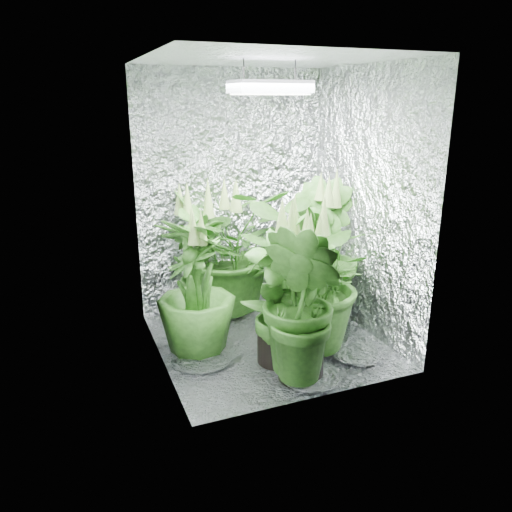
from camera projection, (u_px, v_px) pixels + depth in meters
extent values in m
plane|color=white|center=(268.00, 341.00, 3.78)|extent=(1.60, 1.60, 0.00)
cube|color=white|center=(232.00, 193.00, 4.19)|extent=(1.60, 0.02, 2.00)
cube|color=white|center=(325.00, 241.00, 2.78)|extent=(1.60, 0.02, 2.00)
cube|color=white|center=(154.00, 222.00, 3.20)|extent=(0.02, 1.60, 2.00)
cube|color=white|center=(366.00, 204.00, 3.77)|extent=(0.02, 1.60, 2.00)
cube|color=white|center=(270.00, 59.00, 3.18)|extent=(1.60, 1.60, 0.01)
cube|color=gray|center=(270.00, 87.00, 3.24)|extent=(0.50, 0.30, 0.08)
cube|color=white|center=(270.00, 94.00, 3.25)|extent=(0.46, 0.26, 0.01)
cylinder|color=black|center=(244.00, 69.00, 3.14)|extent=(0.01, 0.01, 0.13)
cylinder|color=black|center=(295.00, 70.00, 3.27)|extent=(0.01, 0.01, 0.13)
cylinder|color=black|center=(231.00, 297.00, 4.28)|extent=(0.30, 0.30, 0.27)
cylinder|color=#462F16|center=(231.00, 284.00, 4.25)|extent=(0.28, 0.28, 0.03)
imported|color=#1F4214|center=(230.00, 249.00, 4.16)|extent=(0.96, 0.96, 1.06)
cone|color=#6F9946|center=(230.00, 193.00, 4.02)|extent=(0.10, 0.10, 0.27)
cylinder|color=black|center=(200.00, 300.00, 4.19)|extent=(0.32, 0.32, 0.28)
cylinder|color=#462F16|center=(199.00, 286.00, 4.15)|extent=(0.29, 0.29, 0.03)
imported|color=#1F4214|center=(198.00, 254.00, 4.06)|extent=(0.75, 0.75, 1.03)
cone|color=#6F9946|center=(196.00, 199.00, 3.93)|extent=(0.10, 0.10, 0.28)
cylinder|color=black|center=(319.00, 304.00, 4.13)|extent=(0.30, 0.30, 0.27)
cylinder|color=#462F16|center=(320.00, 291.00, 4.09)|extent=(0.28, 0.28, 0.03)
imported|color=#1F4214|center=(321.00, 251.00, 3.99)|extent=(0.75, 0.75, 1.13)
cone|color=#6F9946|center=(324.00, 188.00, 3.84)|extent=(0.10, 0.10, 0.27)
cylinder|color=black|center=(198.00, 338.00, 3.57)|extent=(0.27, 0.27, 0.24)
cylinder|color=#462F16|center=(197.00, 325.00, 3.54)|extent=(0.24, 0.24, 0.03)
imported|color=#1F4214|center=(196.00, 286.00, 3.45)|extent=(0.78, 0.78, 0.98)
cone|color=#6F9946|center=(193.00, 225.00, 3.32)|extent=(0.09, 0.09, 0.24)
cylinder|color=black|center=(307.00, 335.00, 3.60)|extent=(0.29, 0.29, 0.26)
cylinder|color=#462F16|center=(307.00, 320.00, 3.57)|extent=(0.26, 0.26, 0.03)
imported|color=#1F4214|center=(309.00, 280.00, 3.48)|extent=(1.11, 1.11, 1.03)
cone|color=#6F9946|center=(311.00, 216.00, 3.34)|extent=(0.09, 0.09, 0.26)
cylinder|color=black|center=(278.00, 344.00, 3.46)|extent=(0.29, 0.29, 0.26)
cylinder|color=#462F16|center=(279.00, 329.00, 3.43)|extent=(0.27, 0.27, 0.03)
imported|color=#1F4214|center=(279.00, 287.00, 3.33)|extent=(0.78, 0.78, 1.05)
cone|color=#6F9946|center=(280.00, 219.00, 3.19)|extent=(0.09, 0.09, 0.26)
cylinder|color=black|center=(301.00, 360.00, 3.24)|extent=(0.30, 0.30, 0.26)
cylinder|color=#462F16|center=(301.00, 344.00, 3.21)|extent=(0.27, 0.27, 0.03)
imported|color=#1F4214|center=(303.00, 300.00, 3.12)|extent=(0.64, 0.64, 1.04)
cone|color=#6F9946|center=(305.00, 229.00, 2.98)|extent=(0.09, 0.09, 0.26)
cylinder|color=black|center=(306.00, 296.00, 4.55)|extent=(0.13, 0.13, 0.08)
cylinder|color=black|center=(306.00, 281.00, 4.50)|extent=(0.12, 0.12, 0.09)
cylinder|color=#4C4C51|center=(302.00, 282.00, 4.47)|extent=(0.12, 0.26, 0.28)
torus|color=#4C4C51|center=(302.00, 282.00, 4.47)|extent=(0.13, 0.27, 0.29)
cube|color=white|center=(313.00, 337.00, 3.19)|extent=(0.06, 0.04, 0.09)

